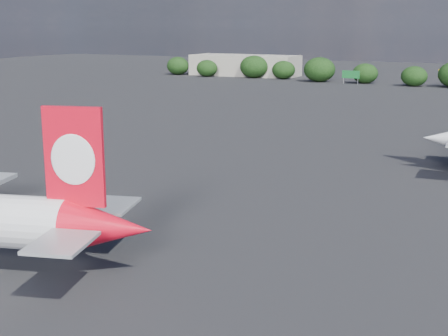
% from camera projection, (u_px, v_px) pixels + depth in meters
% --- Properties ---
extents(ground, '(500.00, 500.00, 0.00)m').
position_uv_depth(ground, '(267.00, 147.00, 103.23)').
color(ground, black).
rests_on(ground, ground).
extents(terminal_building, '(42.00, 16.00, 8.00)m').
position_uv_depth(terminal_building, '(245.00, 65.00, 245.68)').
color(terminal_building, gray).
rests_on(terminal_building, ground).
extents(highway_sign, '(6.00, 0.30, 4.50)m').
position_uv_depth(highway_sign, '(351.00, 75.00, 211.42)').
color(highway_sign, '#125C25').
rests_on(highway_sign, ground).
extents(billboard_yellow, '(5.00, 0.30, 5.50)m').
position_uv_depth(billboard_yellow, '(446.00, 74.00, 203.38)').
color(billboard_yellow, gold).
rests_on(billboard_yellow, ground).
extents(horizon_treeline, '(205.17, 14.92, 8.61)m').
position_uv_depth(horizon_treeline, '(433.00, 74.00, 203.60)').
color(horizon_treeline, black).
rests_on(horizon_treeline, ground).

